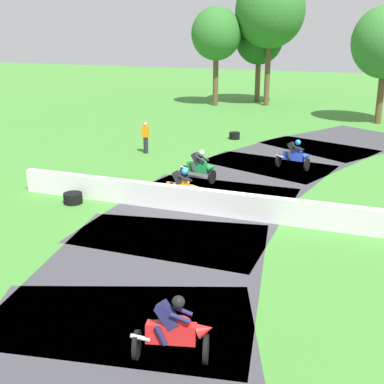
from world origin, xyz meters
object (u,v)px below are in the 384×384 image
at_px(motorcycle_chase_green, 200,166).
at_px(track_marshal, 146,138).
at_px(motorcycle_lead_blue, 295,155).
at_px(tire_stack_mid_a, 73,198).
at_px(motorcycle_trailing_orange, 181,187).
at_px(tire_stack_near, 234,136).
at_px(motorcycle_fourth_red, 175,330).

bearing_deg(motorcycle_chase_green, track_marshal, 138.61).
distance_m(motorcycle_chase_green, track_marshal, 5.82).
relative_size(motorcycle_lead_blue, tire_stack_mid_a, 2.41).
bearing_deg(tire_stack_mid_a, motorcycle_trailing_orange, 20.62).
distance_m(motorcycle_lead_blue, motorcycle_trailing_orange, 7.14).
xyz_separation_m(motorcycle_lead_blue, tire_stack_near, (-4.45, 5.38, -0.45)).
xyz_separation_m(motorcycle_chase_green, tire_stack_near, (-0.98, 8.86, -0.46)).
xyz_separation_m(motorcycle_lead_blue, tire_stack_mid_a, (-6.99, -7.85, -0.45)).
bearing_deg(tire_stack_near, tire_stack_mid_a, -100.87).
distance_m(motorcycle_lead_blue, tire_stack_near, 6.99).
bearing_deg(motorcycle_trailing_orange, tire_stack_near, 96.23).
height_order(motorcycle_lead_blue, tire_stack_mid_a, motorcycle_lead_blue).
bearing_deg(track_marshal, motorcycle_lead_blue, -2.64).
relative_size(motorcycle_fourth_red, tire_stack_near, 2.70).
relative_size(motorcycle_lead_blue, motorcycle_fourth_red, 1.02).
relative_size(tire_stack_near, track_marshal, 0.38).
xyz_separation_m(motorcycle_chase_green, tire_stack_mid_a, (-3.52, -4.36, -0.46)).
xyz_separation_m(motorcycle_fourth_red, tire_stack_mid_a, (-7.23, 7.51, -0.46)).
bearing_deg(motorcycle_fourth_red, motorcycle_trailing_orange, 110.83).
bearing_deg(motorcycle_chase_green, tire_stack_near, 96.32).
xyz_separation_m(motorcycle_trailing_orange, motorcycle_fourth_red, (3.40, -8.95, 0.02)).
distance_m(motorcycle_trailing_orange, track_marshal, 8.22).
bearing_deg(motorcycle_trailing_orange, motorcycle_lead_blue, 63.74).
height_order(motorcycle_lead_blue, motorcycle_chase_green, motorcycle_chase_green).
bearing_deg(tire_stack_near, track_marshal, -123.97).
bearing_deg(track_marshal, tire_stack_mid_a, -84.15).
xyz_separation_m(tire_stack_mid_a, track_marshal, (-0.84, 8.21, 0.62)).
height_order(motorcycle_trailing_orange, track_marshal, track_marshal).
distance_m(motorcycle_chase_green, motorcycle_fourth_red, 12.44).
relative_size(motorcycle_fourth_red, track_marshal, 1.03).
bearing_deg(motorcycle_trailing_orange, motorcycle_fourth_red, -69.17).
xyz_separation_m(motorcycle_fourth_red, track_marshal, (-8.07, 15.72, 0.16)).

